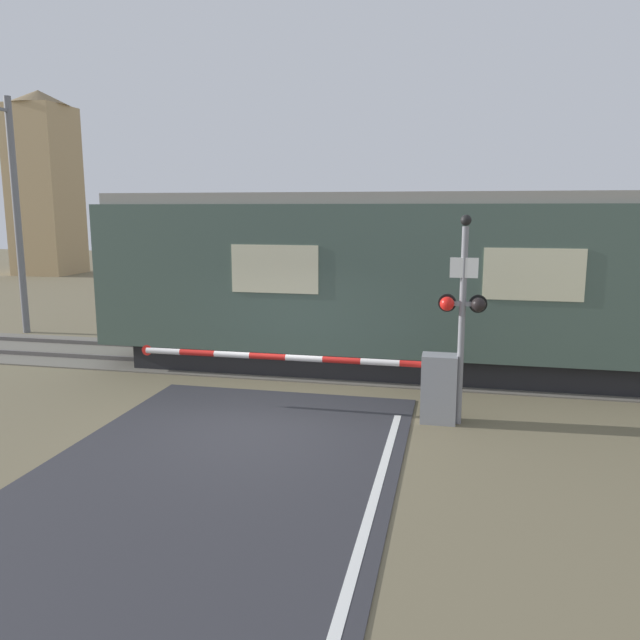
{
  "coord_description": "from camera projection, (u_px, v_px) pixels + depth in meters",
  "views": [
    {
      "loc": [
        3.19,
        -9.67,
        3.65
      ],
      "look_at": [
        0.76,
        1.49,
        1.61
      ],
      "focal_mm": 35.0,
      "sensor_mm": 36.0,
      "label": 1
    }
  ],
  "objects": [
    {
      "name": "train",
      "position": [
        524.0,
        284.0,
        13.48
      ],
      "size": [
        18.76,
        3.12,
        3.99
      ],
      "color": "black",
      "rests_on": "ground_plane"
    },
    {
      "name": "signal_post",
      "position": [
        462.0,
        308.0,
        10.39
      ],
      "size": [
        0.81,
        0.26,
        3.56
      ],
      "color": "gray",
      "rests_on": "ground_plane"
    },
    {
      "name": "ground_plane",
      "position": [
        258.0,
        426.0,
        10.61
      ],
      "size": [
        80.0,
        80.0,
        0.0
      ],
      "primitive_type": "plane",
      "color": "#6B6047"
    },
    {
      "name": "distant_building",
      "position": [
        45.0,
        183.0,
        34.58
      ],
      "size": [
        3.3,
        3.3,
        9.97
      ],
      "color": "tan",
      "rests_on": "ground_plane"
    },
    {
      "name": "crossing_barrier",
      "position": [
        411.0,
        383.0,
        10.82
      ],
      "size": [
        5.86,
        0.44,
        1.19
      ],
      "color": "gray",
      "rests_on": "ground_plane"
    },
    {
      "name": "catenary_pole",
      "position": [
        16.0,
        213.0,
        17.98
      ],
      "size": [
        0.2,
        1.9,
        6.76
      ],
      "color": "slate",
      "rests_on": "ground_plane"
    },
    {
      "name": "track_bed",
      "position": [
        314.0,
        363.0,
        14.81
      ],
      "size": [
        36.0,
        3.2,
        0.13
      ],
      "color": "#666056",
      "rests_on": "ground_plane"
    }
  ]
}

